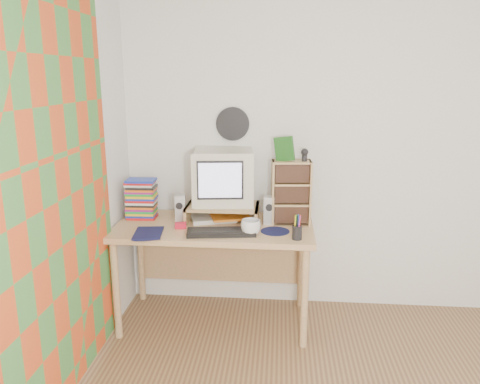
% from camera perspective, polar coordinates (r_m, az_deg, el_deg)
% --- Properties ---
extents(back_wall, '(3.50, 0.00, 3.50)m').
position_cam_1_polar(back_wall, '(3.59, 14.12, 5.10)').
color(back_wall, silver).
rests_on(back_wall, floor).
extents(curtain, '(0.00, 2.20, 2.20)m').
position_cam_1_polar(curtain, '(2.59, -21.30, -1.12)').
color(curtain, '#D04A1D').
rests_on(curtain, left_wall).
extents(wall_disc, '(0.25, 0.02, 0.25)m').
position_cam_1_polar(wall_disc, '(3.52, -0.90, 8.30)').
color(wall_disc, black).
rests_on(wall_disc, back_wall).
extents(desk, '(1.40, 0.70, 0.75)m').
position_cam_1_polar(desk, '(3.44, -3.01, -5.81)').
color(desk, tan).
rests_on(desk, floor).
extents(monitor_riser, '(0.52, 0.30, 0.12)m').
position_cam_1_polar(monitor_riser, '(3.40, -2.14, -2.00)').
color(monitor_riser, tan).
rests_on(monitor_riser, desk).
extents(crt_monitor, '(0.46, 0.46, 0.39)m').
position_cam_1_polar(crt_monitor, '(3.39, -2.09, 1.83)').
color(crt_monitor, beige).
rests_on(crt_monitor, monitor_riser).
extents(speaker_left, '(0.08, 0.08, 0.20)m').
position_cam_1_polar(speaker_left, '(3.41, -7.26, -1.99)').
color(speaker_left, '#BCBDC1').
rests_on(speaker_left, desk).
extents(speaker_right, '(0.08, 0.08, 0.20)m').
position_cam_1_polar(speaker_right, '(3.34, 3.59, -2.20)').
color(speaker_right, '#BCBDC1').
rests_on(speaker_right, desk).
extents(keyboard, '(0.47, 0.21, 0.03)m').
position_cam_1_polar(keyboard, '(3.13, -2.29, -4.92)').
color(keyboard, black).
rests_on(keyboard, desk).
extents(dvd_stack, '(0.21, 0.15, 0.29)m').
position_cam_1_polar(dvd_stack, '(3.53, -11.91, -0.80)').
color(dvd_stack, brown).
rests_on(dvd_stack, desk).
extents(cd_rack, '(0.28, 0.17, 0.45)m').
position_cam_1_polar(cd_rack, '(3.33, 6.22, -0.05)').
color(cd_rack, tan).
rests_on(cd_rack, desk).
extents(mug, '(0.16, 0.16, 0.10)m').
position_cam_1_polar(mug, '(3.11, 1.32, -4.35)').
color(mug, silver).
rests_on(mug, desk).
extents(diary, '(0.24, 0.19, 0.04)m').
position_cam_1_polar(diary, '(3.19, -12.75, -4.78)').
color(diary, '#10123B').
rests_on(diary, desk).
extents(mousepad, '(0.21, 0.21, 0.00)m').
position_cam_1_polar(mousepad, '(3.20, 4.30, -4.79)').
color(mousepad, black).
rests_on(mousepad, desk).
extents(pen_cup, '(0.07, 0.07, 0.13)m').
position_cam_1_polar(pen_cup, '(3.05, 6.98, -4.62)').
color(pen_cup, black).
rests_on(pen_cup, desk).
extents(papers, '(0.37, 0.32, 0.04)m').
position_cam_1_polar(papers, '(3.44, -2.47, -3.07)').
color(papers, beige).
rests_on(papers, desk).
extents(red_box, '(0.09, 0.06, 0.04)m').
position_cam_1_polar(red_box, '(3.28, -7.25, -4.07)').
color(red_box, red).
rests_on(red_box, desk).
extents(game_box, '(0.13, 0.06, 0.17)m').
position_cam_1_polar(game_box, '(3.26, 5.43, 5.26)').
color(game_box, '#195117').
rests_on(game_box, cd_rack).
extents(webcam, '(0.06, 0.06, 0.09)m').
position_cam_1_polar(webcam, '(3.27, 7.88, 4.52)').
color(webcam, black).
rests_on(webcam, cd_rack).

